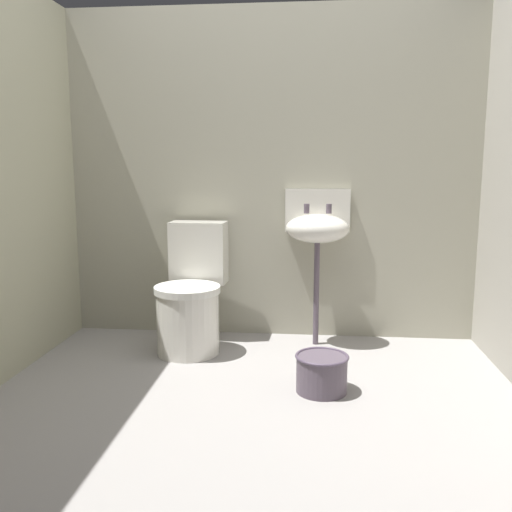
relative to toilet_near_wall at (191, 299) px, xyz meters
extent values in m
cube|color=gray|center=(0.47, -0.95, -0.36)|extent=(3.08, 2.99, 0.08)
cube|color=#9F9C88|center=(0.47, 0.40, 0.75)|extent=(3.08, 0.10, 2.14)
cylinder|color=silver|center=(0.00, -0.09, -0.13)|extent=(0.40, 0.40, 0.38)
cylinder|color=silver|center=(0.00, -0.09, 0.08)|extent=(0.42, 0.42, 0.04)
cube|color=silver|center=(0.01, 0.21, 0.26)|extent=(0.37, 0.19, 0.40)
cylinder|color=#524652|center=(0.78, 0.16, 0.01)|extent=(0.04, 0.04, 0.66)
ellipsoid|color=silver|center=(0.78, 0.16, 0.43)|extent=(0.40, 0.32, 0.18)
cube|color=silver|center=(0.78, 0.33, 0.53)|extent=(0.42, 0.04, 0.28)
cylinder|color=#524652|center=(0.71, 0.22, 0.55)|extent=(0.04, 0.04, 0.06)
cylinder|color=#524652|center=(0.85, 0.22, 0.55)|extent=(0.04, 0.04, 0.06)
cylinder|color=#524652|center=(0.80, -0.60, -0.23)|extent=(0.26, 0.26, 0.19)
torus|color=#4C4051|center=(0.80, -0.60, -0.13)|extent=(0.27, 0.27, 0.02)
camera|label=1|loc=(0.73, -3.28, 0.82)|focal=38.64mm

